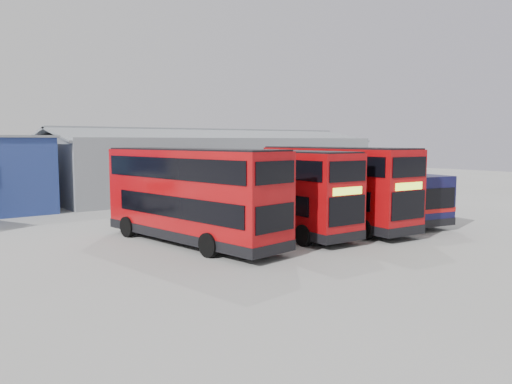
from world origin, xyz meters
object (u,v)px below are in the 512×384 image
maintenance_shed (214,164)px  double_decker_right (334,187)px  single_decker_blue (371,195)px  double_decker_centre (278,192)px  double_decker_left (192,197)px

maintenance_shed → double_decker_right: bearing=-105.1°
double_decker_right → single_decker_blue: size_ratio=0.97×
maintenance_shed → single_decker_blue: size_ratio=2.77×
double_decker_centre → double_decker_right: bearing=-7.3°
maintenance_shed → double_decker_left: maintenance_shed is taller
double_decker_left → single_decker_blue: double_decker_left is taller
double_decker_left → double_decker_right: (8.60, -0.85, 0.00)m
double_decker_left → double_decker_right: size_ratio=1.00×
maintenance_shed → single_decker_blue: (-1.49, -19.78, -1.15)m
maintenance_shed → double_decker_right: 21.14m
double_decker_right → single_decker_blue: 4.15m
single_decker_blue → double_decker_right: bearing=20.4°
maintenance_shed → double_decker_left: size_ratio=2.86×
maintenance_shed → single_decker_blue: maintenance_shed is taller
maintenance_shed → double_decker_centre: (-9.02, -19.73, -0.47)m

